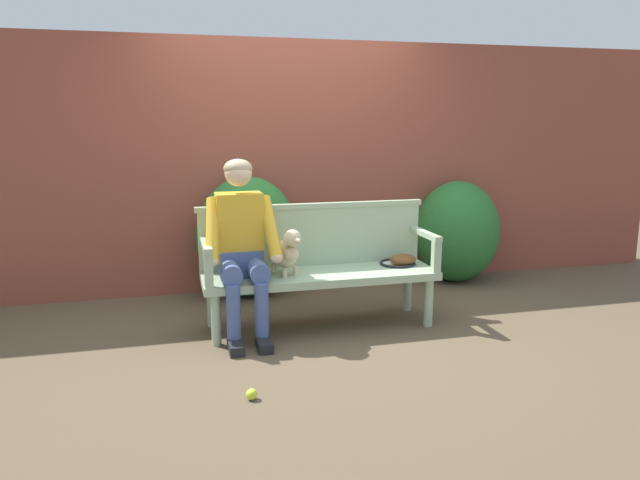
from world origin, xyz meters
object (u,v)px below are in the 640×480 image
Objects in this scene: dog_on_bench at (287,252)px; tennis_racket at (397,262)px; garden_bench at (320,279)px; person_seated at (241,241)px; baseball_glove at (403,260)px; tennis_ball at (252,394)px.

tennis_racket is (0.94, 0.14, -0.17)m from dog_on_bench.
person_seated is (-0.60, -0.02, 0.33)m from garden_bench.
garden_bench is at bearing 1.64° from person_seated.
person_seated reaches higher than tennis_racket.
dog_on_bench reaches higher than baseball_glove.
garden_bench is at bearing -175.74° from baseball_glove.
tennis_racket reaches higher than garden_bench.
garden_bench is 1.37m from tennis_ball.
tennis_ball is at bearing -121.84° from garden_bench.
dog_on_bench reaches higher than tennis_racket.
garden_bench is at bearing 7.24° from dog_on_bench.
baseball_glove is at bearing 39.90° from tennis_ball.
tennis_ball is (-0.10, -1.11, -0.68)m from person_seated.
garden_bench is at bearing -171.28° from tennis_racket.
person_seated reaches higher than baseball_glove.
person_seated is 1.31m from tennis_racket.
garden_bench is 0.69m from tennis_racket.
tennis_racket is 1.89m from tennis_ball.
tennis_racket is (0.67, 0.10, 0.06)m from garden_bench.
tennis_racket is 0.07m from baseball_glove.
person_seated is 2.25× the size of tennis_racket.
garden_bench reaches higher than tennis_ball.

